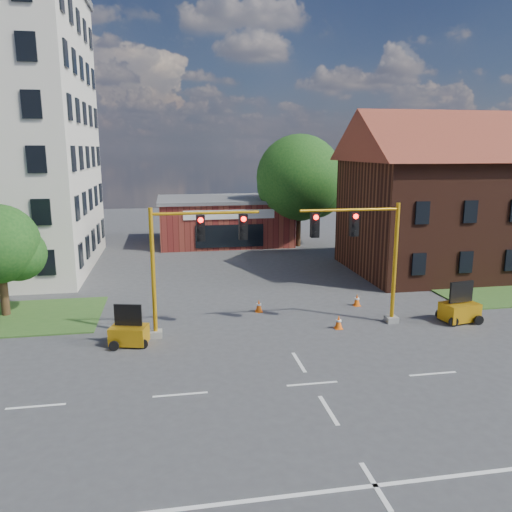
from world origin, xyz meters
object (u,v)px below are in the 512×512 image
trailer_west (129,333)px  trailer_east (460,310)px  pickup_white (419,269)px  signal_mast_east (365,249)px  signal_mast_west (188,256)px

trailer_west → trailer_east: 16.68m
pickup_white → signal_mast_east: bearing=115.2°
signal_mast_west → trailer_east: bearing=-2.1°
trailer_east → signal_mast_east: bearing=164.6°
pickup_white → trailer_west: bearing=92.6°
signal_mast_west → signal_mast_east: same height
trailer_west → trailer_east: size_ratio=0.90×
signal_mast_west → signal_mast_east: size_ratio=1.00×
trailer_west → trailer_east: bearing=15.4°
signal_mast_west → trailer_west: 4.44m
trailer_west → pickup_white: trailer_west is taller
trailer_west → signal_mast_west: bearing=30.4°
signal_mast_west → trailer_east: 14.25m
signal_mast_east → trailer_east: 6.12m
signal_mast_east → trailer_east: (5.15, -0.51, -3.28)m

